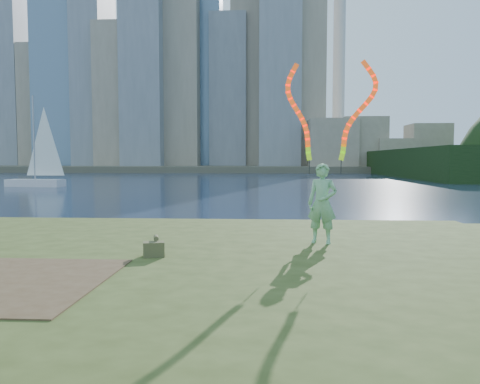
{
  "coord_description": "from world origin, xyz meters",
  "views": [
    {
      "loc": [
        1.72,
        -9.47,
        2.53
      ],
      "look_at": [
        1.08,
        1.0,
        1.8
      ],
      "focal_mm": 35.0,
      "sensor_mm": 36.0,
      "label": 1
    }
  ],
  "objects": [
    {
      "name": "grassy_knoll",
      "position": [
        0.0,
        -2.3,
        0.34
      ],
      "size": [
        20.0,
        18.0,
        0.8
      ],
      "color": "#344317",
      "rests_on": "ground"
    },
    {
      "name": "ground",
      "position": [
        0.0,
        0.0,
        0.0
      ],
      "size": [
        320.0,
        320.0,
        0.0
      ],
      "primitive_type": "plane",
      "color": "#17233B",
      "rests_on": "ground"
    },
    {
      "name": "canvas_bag",
      "position": [
        -0.32,
        -1.32,
        0.95
      ],
      "size": [
        0.42,
        0.47,
        0.35
      ],
      "rotation": [
        0.0,
        0.0,
        0.26
      ],
      "color": "#494A28",
      "rests_on": "grassy_knoll"
    },
    {
      "name": "woman_with_ribbons",
      "position": [
        2.85,
        0.22,
        2.21
      ],
      "size": [
        1.96,
        0.73,
        4.04
      ],
      "rotation": [
        0.0,
        0.0,
        -0.33
      ],
      "color": "#1C7C27",
      "rests_on": "grassy_knoll"
    },
    {
      "name": "observation_tower",
      "position": [
        18.0,
        102.0,
        39.11
      ],
      "size": [
        10.0,
        10.0,
        58.0
      ],
      "color": "silver",
      "rests_on": "far_shore"
    },
    {
      "name": "far_shore",
      "position": [
        0.0,
        95.0,
        0.6
      ],
      "size": [
        320.0,
        40.0,
        1.2
      ],
      "primitive_type": "cube",
      "color": "brown",
      "rests_on": "ground"
    },
    {
      "name": "sailboat",
      "position": [
        -19.63,
        32.65,
        1.45
      ],
      "size": [
        5.61,
        2.15,
        8.43
      ],
      "rotation": [
        0.0,
        0.0,
        -0.09
      ],
      "color": "silver",
      "rests_on": "ground"
    }
  ]
}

